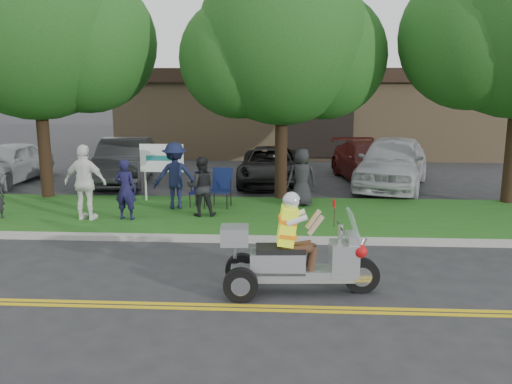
# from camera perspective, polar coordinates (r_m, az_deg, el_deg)

# --- Properties ---
(ground) EXTENTS (120.00, 120.00, 0.00)m
(ground) POSITION_cam_1_polar(r_m,az_deg,el_deg) (9.30, -1.11, -10.85)
(ground) COLOR #28282B
(ground) RESTS_ON ground
(centerline_near) EXTENTS (60.00, 0.10, 0.01)m
(centerline_near) POSITION_cam_1_polar(r_m,az_deg,el_deg) (8.77, -1.40, -12.28)
(centerline_near) COLOR gold
(centerline_near) RESTS_ON ground
(centerline_far) EXTENTS (60.00, 0.10, 0.01)m
(centerline_far) POSITION_cam_1_polar(r_m,az_deg,el_deg) (8.91, -1.32, -11.86)
(centerline_far) COLOR gold
(centerline_far) RESTS_ON ground
(curb) EXTENTS (60.00, 0.25, 0.12)m
(curb) POSITION_cam_1_polar(r_m,az_deg,el_deg) (12.14, -0.01, -5.01)
(curb) COLOR #A8A89E
(curb) RESTS_ON ground
(grass_verge) EXTENTS (60.00, 4.00, 0.10)m
(grass_verge) POSITION_cam_1_polar(r_m,az_deg,el_deg) (14.21, 0.49, -2.49)
(grass_verge) COLOR #275316
(grass_verge) RESTS_ON ground
(commercial_building) EXTENTS (18.00, 8.20, 4.00)m
(commercial_building) POSITION_cam_1_polar(r_m,az_deg,el_deg) (27.60, 6.11, 8.60)
(commercial_building) COLOR #9E7F5B
(commercial_building) RESTS_ON ground
(tree_left) EXTENTS (6.62, 5.40, 7.78)m
(tree_left) POSITION_cam_1_polar(r_m,az_deg,el_deg) (17.17, -22.00, 15.29)
(tree_left) COLOR #332114
(tree_left) RESTS_ON ground
(tree_mid) EXTENTS (5.88, 4.80, 7.05)m
(tree_mid) POSITION_cam_1_polar(r_m,az_deg,el_deg) (15.80, 2.96, 14.96)
(tree_mid) COLOR #332114
(tree_mid) RESTS_ON ground
(business_sign) EXTENTS (1.25, 0.06, 1.75)m
(business_sign) POSITION_cam_1_polar(r_m,az_deg,el_deg) (15.74, -9.88, 3.21)
(business_sign) COLOR silver
(business_sign) RESTS_ON ground
(trike_scooter) EXTENTS (2.70, 0.92, 1.77)m
(trike_scooter) POSITION_cam_1_polar(r_m,az_deg,el_deg) (9.22, 3.89, -6.98)
(trike_scooter) COLOR black
(trike_scooter) RESTS_ON ground
(lawn_chair_a) EXTENTS (0.63, 0.65, 1.06)m
(lawn_chair_a) POSITION_cam_1_polar(r_m,az_deg,el_deg) (14.95, -3.66, 0.74)
(lawn_chair_a) COLOR black
(lawn_chair_a) RESTS_ON grass_verge
(lawn_chair_b) EXTENTS (0.61, 0.62, 0.94)m
(lawn_chair_b) POSITION_cam_1_polar(r_m,az_deg,el_deg) (15.04, -5.76, 0.51)
(lawn_chair_b) COLOR black
(lawn_chair_b) RESTS_ON grass_verge
(spectator_adult_left) EXTENTS (0.60, 0.43, 1.53)m
(spectator_adult_left) POSITION_cam_1_polar(r_m,az_deg,el_deg) (13.88, -13.58, 0.27)
(spectator_adult_left) COLOR #161439
(spectator_adult_left) RESTS_ON grass_verge
(spectator_adult_mid) EXTENTS (0.80, 0.66, 1.53)m
(spectator_adult_mid) POSITION_cam_1_polar(r_m,az_deg,el_deg) (13.93, -5.79, 0.59)
(spectator_adult_mid) COLOR black
(spectator_adult_mid) RESTS_ON grass_verge
(spectator_adult_right) EXTENTS (1.17, 0.62, 1.89)m
(spectator_adult_right) POSITION_cam_1_polar(r_m,az_deg,el_deg) (14.08, -17.52, 0.96)
(spectator_adult_right) COLOR white
(spectator_adult_right) RESTS_ON grass_verge
(spectator_chair_a) EXTENTS (1.31, 0.99, 1.80)m
(spectator_chair_a) POSITION_cam_1_polar(r_m,az_deg,el_deg) (14.79, -8.52, 1.72)
(spectator_chair_a) COLOR #141A39
(spectator_chair_a) RESTS_ON grass_verge
(spectator_chair_b) EXTENTS (0.86, 0.64, 1.61)m
(spectator_chair_b) POSITION_cam_1_polar(r_m,az_deg,el_deg) (14.99, 4.84, 1.58)
(spectator_chair_b) COLOR black
(spectator_chair_b) RESTS_ON grass_verge
(parked_car_far_left) EXTENTS (1.93, 4.23, 1.41)m
(parked_car_far_left) POSITION_cam_1_polar(r_m,az_deg,el_deg) (20.60, -24.78, 2.77)
(parked_car_far_left) COLOR #9C9FA3
(parked_car_far_left) RESTS_ON ground
(parked_car_left) EXTENTS (2.12, 4.79, 1.53)m
(parked_car_left) POSITION_cam_1_polar(r_m,az_deg,el_deg) (19.35, -13.66, 3.19)
(parked_car_left) COLOR #2A2A2C
(parked_car_left) RESTS_ON ground
(parked_car_mid) EXTENTS (2.11, 4.50, 1.24)m
(parked_car_mid) POSITION_cam_1_polar(r_m,az_deg,el_deg) (18.64, 1.53, 2.76)
(parked_car_mid) COLOR black
(parked_car_mid) RESTS_ON ground
(parked_car_right) EXTENTS (2.68, 4.97, 1.37)m
(parked_car_right) POSITION_cam_1_polar(r_m,az_deg,el_deg) (19.43, 11.89, 3.07)
(parked_car_right) COLOR #4E1412
(parked_car_right) RESTS_ON ground
(parked_car_far_right) EXTENTS (3.45, 5.42, 1.72)m
(parked_car_far_right) POSITION_cam_1_polar(r_m,az_deg,el_deg) (18.52, 14.14, 3.08)
(parked_car_far_right) COLOR #B8B9C0
(parked_car_far_right) RESTS_ON ground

